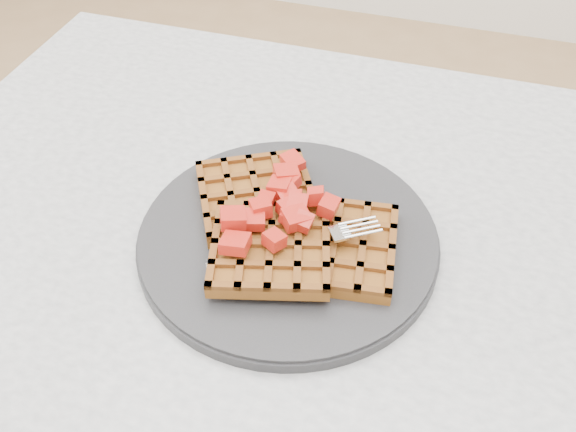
# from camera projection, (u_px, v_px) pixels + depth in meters

# --- Properties ---
(table) EXTENTS (1.20, 0.80, 0.75)m
(table) POSITION_uv_depth(u_px,v_px,m) (402.00, 353.00, 0.70)
(table) COLOR beige
(table) RESTS_ON ground
(plate) EXTENTS (0.31, 0.31, 0.02)m
(plate) POSITION_uv_depth(u_px,v_px,m) (288.00, 238.00, 0.65)
(plate) COLOR #232325
(plate) RESTS_ON table
(waffles) EXTENTS (0.24, 0.22, 0.03)m
(waffles) POSITION_uv_depth(u_px,v_px,m) (287.00, 228.00, 0.64)
(waffles) COLOR brown
(waffles) RESTS_ON plate
(strawberry_pile) EXTENTS (0.15, 0.15, 0.02)m
(strawberry_pile) POSITION_uv_depth(u_px,v_px,m) (288.00, 206.00, 0.62)
(strawberry_pile) COLOR #9D0700
(strawberry_pile) RESTS_ON waffles
(fork) EXTENTS (0.16, 0.12, 0.02)m
(fork) POSITION_uv_depth(u_px,v_px,m) (307.00, 253.00, 0.62)
(fork) COLOR silver
(fork) RESTS_ON plate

